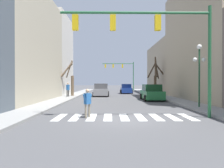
{
  "coord_description": "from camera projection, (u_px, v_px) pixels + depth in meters",
  "views": [
    {
      "loc": [
        -0.8,
        -11.27,
        1.97
      ],
      "look_at": [
        -0.35,
        30.82,
        1.59
      ],
      "focal_mm": 35.0,
      "sensor_mm": 36.0,
      "label": 1
    }
  ],
  "objects": [
    {
      "name": "car_driving_away_lane",
      "position": [
        126.0,
        89.0,
        37.48
      ],
      "size": [
        1.99,
        4.21,
        1.63
      ],
      "rotation": [
        0.0,
        0.0,
        1.57
      ],
      "color": "navy",
      "rests_on": "ground_plane"
    },
    {
      "name": "street_tree_right_near",
      "position": [
        70.0,
        79.0,
        28.88
      ],
      "size": [
        1.92,
        2.11,
        4.72
      ],
      "color": "brown",
      "rests_on": "sidewalk_left"
    },
    {
      "name": "traffic_signal_far",
      "position": [
        122.0,
        69.0,
        50.62
      ],
      "size": [
        7.32,
        0.28,
        6.64
      ],
      "color": "#236038",
      "rests_on": "ground_plane"
    },
    {
      "name": "ground_plane",
      "position": [
        125.0,
        120.0,
        11.3
      ],
      "size": [
        240.0,
        240.0,
        0.0
      ],
      "primitive_type": "plane",
      "color": "#4C4C4F"
    },
    {
      "name": "traffic_signal_near",
      "position": [
        153.0,
        33.0,
        11.95
      ],
      "size": [
        8.29,
        0.28,
        6.16
      ],
      "color": "#236038",
      "rests_on": "ground_plane"
    },
    {
      "name": "car_parked_left_mid",
      "position": [
        152.0,
        93.0,
        23.63
      ],
      "size": [
        2.14,
        4.64,
        1.72
      ],
      "rotation": [
        0.0,
        0.0,
        1.57
      ],
      "color": "#236B38",
      "rests_on": "ground_plane"
    },
    {
      "name": "pedestrian_near_right_corner",
      "position": [
        68.0,
        88.0,
        27.23
      ],
      "size": [
        0.41,
        0.71,
        1.75
      ],
      "rotation": [
        0.0,
        0.0,
        4.25
      ],
      "color": "black",
      "rests_on": "sidewalk_left"
    },
    {
      "name": "sidewalk_left",
      "position": [
        9.0,
        119.0,
        11.23
      ],
      "size": [
        2.13,
        90.0,
        0.15
      ],
      "color": "gray",
      "rests_on": "ground_plane"
    },
    {
      "name": "street_lamp_right_corner",
      "position": [
        199.0,
        63.0,
        15.93
      ],
      "size": [
        0.95,
        0.36,
        4.57
      ],
      "color": "#1E4C2D",
      "rests_on": "sidewalk_right"
    },
    {
      "name": "pedestrian_crossing_street",
      "position": [
        87.0,
        101.0,
        11.99
      ],
      "size": [
        0.49,
        0.59,
        1.6
      ],
      "rotation": [
        0.0,
        0.0,
        4.04
      ],
      "color": "#7A705B",
      "rests_on": "ground_plane"
    },
    {
      "name": "building_row_right",
      "position": [
        202.0,
        54.0,
        25.72
      ],
      "size": [
        6.0,
        40.5,
        13.12
      ],
      "color": "#66564C",
      "rests_on": "ground_plane"
    },
    {
      "name": "crosswalk_stripes",
      "position": [
        124.0,
        117.0,
        12.24
      ],
      "size": [
        7.65,
        2.6,
        0.01
      ],
      "color": "white",
      "rests_on": "ground_plane"
    },
    {
      "name": "building_row_left",
      "position": [
        13.0,
        39.0,
        20.81
      ],
      "size": [
        6.0,
        32.38,
        13.67
      ],
      "color": "#515B66",
      "rests_on": "ground_plane"
    },
    {
      "name": "car_parked_right_mid",
      "position": [
        101.0,
        90.0,
        30.54
      ],
      "size": [
        2.19,
        4.83,
        1.76
      ],
      "rotation": [
        0.0,
        0.0,
        -1.57
      ],
      "color": "gray",
      "rests_on": "ground_plane"
    },
    {
      "name": "street_tree_right_far",
      "position": [
        156.0,
        76.0,
        31.97
      ],
      "size": [
        2.98,
        2.65,
        5.53
      ],
      "color": "#473828",
      "rests_on": "sidewalk_right"
    }
  ]
}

